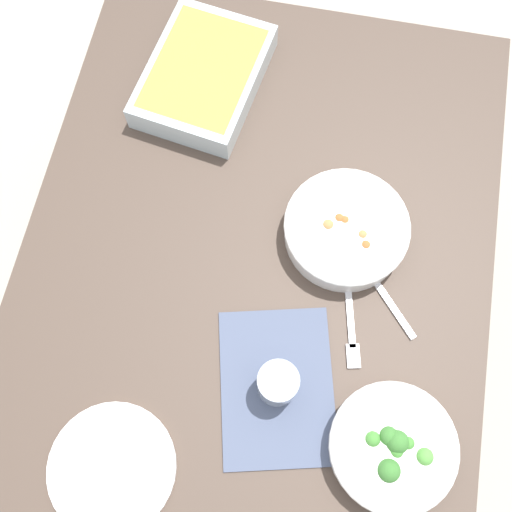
# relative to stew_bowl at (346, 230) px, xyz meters

# --- Properties ---
(ground_plane) EXTENTS (6.00, 6.00, 0.00)m
(ground_plane) POSITION_rel_stew_bowl_xyz_m (0.07, -0.16, -0.77)
(ground_plane) COLOR #B2A899
(dining_table) EXTENTS (1.20, 0.90, 0.74)m
(dining_table) POSITION_rel_stew_bowl_xyz_m (0.07, -0.16, -0.12)
(dining_table) COLOR #4C3D33
(dining_table) RESTS_ON ground_plane
(placemat) EXTENTS (0.32, 0.26, 0.00)m
(placemat) POSITION_rel_stew_bowl_xyz_m (0.31, -0.07, -0.03)
(placemat) COLOR #4C5670
(placemat) RESTS_ON dining_table
(stew_bowl) EXTENTS (0.24, 0.24, 0.06)m
(stew_bowl) POSITION_rel_stew_bowl_xyz_m (0.00, 0.00, 0.00)
(stew_bowl) COLOR white
(stew_bowl) RESTS_ON dining_table
(broccoli_bowl) EXTENTS (0.22, 0.22, 0.07)m
(broccoli_bowl) POSITION_rel_stew_bowl_xyz_m (0.38, 0.13, -0.00)
(broccoli_bowl) COLOR white
(broccoli_bowl) RESTS_ON dining_table
(baking_dish) EXTENTS (0.33, 0.26, 0.06)m
(baking_dish) POSITION_rel_stew_bowl_xyz_m (-0.28, -0.34, 0.00)
(baking_dish) COLOR silver
(baking_dish) RESTS_ON dining_table
(drink_cup) EXTENTS (0.07, 0.07, 0.08)m
(drink_cup) POSITION_rel_stew_bowl_xyz_m (0.31, -0.07, 0.01)
(drink_cup) COLOR #B2BCC6
(drink_cup) RESTS_ON dining_table
(side_plate) EXTENTS (0.22, 0.22, 0.01)m
(side_plate) POSITION_rel_stew_bowl_xyz_m (0.50, -0.33, -0.03)
(side_plate) COLOR white
(side_plate) RESTS_ON dining_table
(spoon_by_stew) EXTENTS (0.14, 0.13, 0.01)m
(spoon_by_stew) POSITION_rel_stew_bowl_xyz_m (0.09, 0.08, -0.03)
(spoon_by_stew) COLOR silver
(spoon_by_stew) RESTS_ON dining_table
(fork_on_table) EXTENTS (0.18, 0.06, 0.01)m
(fork_on_table) POSITION_rel_stew_bowl_xyz_m (0.18, 0.04, -0.03)
(fork_on_table) COLOR silver
(fork_on_table) RESTS_ON dining_table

